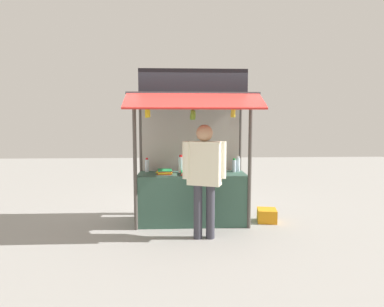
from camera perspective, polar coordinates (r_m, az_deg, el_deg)
ground_plane at (r=5.68m, az=0.00°, el=-12.28°), size 20.00×20.00×0.00m
stall_counter at (r=5.56m, az=0.00°, el=-8.05°), size 1.86×0.66×0.86m
stall_structure at (r=5.53m, az=-0.06°, el=3.65°), size 2.06×1.57×2.56m
water_bottle_rear_center at (r=5.77m, az=8.26°, el=-1.93°), size 0.08×0.08×0.27m
water_bottle_back_right at (r=5.71m, az=7.56°, el=-2.16°), size 0.07×0.07×0.24m
water_bottle_right at (r=5.56m, az=-2.02°, el=-1.96°), size 0.09×0.09×0.32m
water_bottle_left at (r=5.71m, az=-8.10°, el=-2.12°), size 0.07×0.07×0.25m
magazine_stack_front_right at (r=5.47m, az=-4.94°, el=-3.28°), size 0.28×0.32×0.07m
magazine_stack_far_right at (r=5.45m, az=4.00°, el=-3.26°), size 0.23×0.25×0.08m
magazine_stack_center at (r=5.38m, az=-0.71°, el=-3.51°), size 0.27×0.32×0.05m
banana_bunch_inner_left at (r=4.97m, az=0.18°, el=6.98°), size 0.11×0.11×0.30m
banana_bunch_rightmost at (r=5.04m, az=7.38°, el=7.28°), size 0.11×0.10×0.26m
banana_bunch_inner_right at (r=4.99m, az=-8.01°, el=7.20°), size 0.11×0.11×0.27m
vendor_person at (r=4.71m, az=2.23°, el=-3.12°), size 0.65×0.37×1.71m
plastic_crate at (r=5.83m, az=13.30°, el=-10.78°), size 0.37×0.37×0.23m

